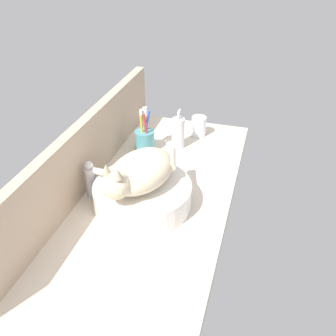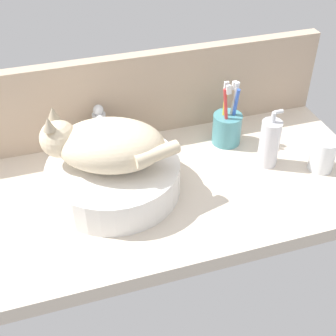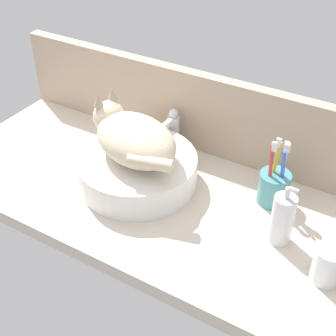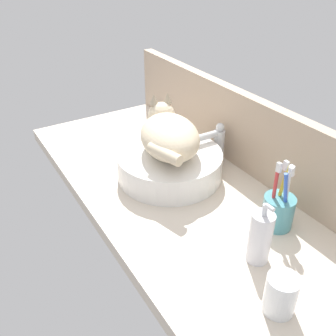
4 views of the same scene
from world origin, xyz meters
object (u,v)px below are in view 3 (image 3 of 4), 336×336
at_px(cat, 132,137).
at_px(soap_dispenser, 282,219).
at_px(sink_basin, 137,170).
at_px(toothbrush_cup, 274,186).
at_px(water_glass, 327,266).
at_px(faucet, 171,130).

bearing_deg(cat, soap_dispenser, -2.34).
relative_size(sink_basin, cat, 1.06).
height_order(soap_dispenser, toothbrush_cup, toothbrush_cup).
distance_m(sink_basin, cat, 0.10).
height_order(sink_basin, toothbrush_cup, toothbrush_cup).
xyz_separation_m(soap_dispenser, water_glass, (0.12, -0.06, -0.03)).
bearing_deg(sink_basin, soap_dispenser, -1.89).
bearing_deg(faucet, sink_basin, -91.19).
bearing_deg(cat, toothbrush_cup, 16.71).
bearing_deg(soap_dispenser, cat, 177.66).
bearing_deg(soap_dispenser, water_glass, -26.00).
bearing_deg(sink_basin, toothbrush_cup, 17.88).
bearing_deg(faucet, toothbrush_cup, -10.66).
bearing_deg(toothbrush_cup, faucet, 169.34).
bearing_deg(toothbrush_cup, sink_basin, -162.12).
relative_size(toothbrush_cup, water_glass, 2.14).
height_order(sink_basin, soap_dispenser, soap_dispenser).
height_order(faucet, water_glass, faucet).
height_order(soap_dispenser, water_glass, soap_dispenser).
bearing_deg(water_glass, soap_dispenser, 154.00).
xyz_separation_m(sink_basin, water_glass, (0.53, -0.07, -0.00)).
distance_m(faucet, toothbrush_cup, 0.35).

